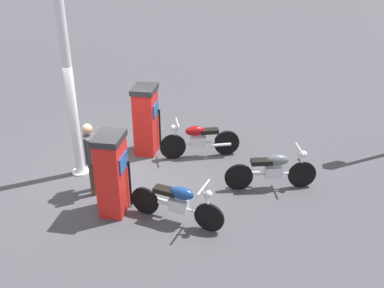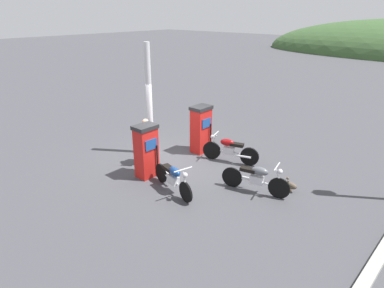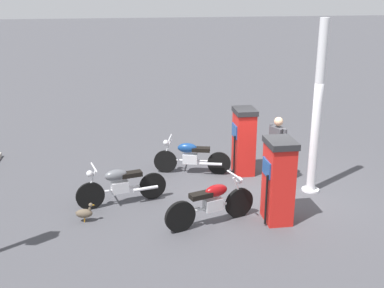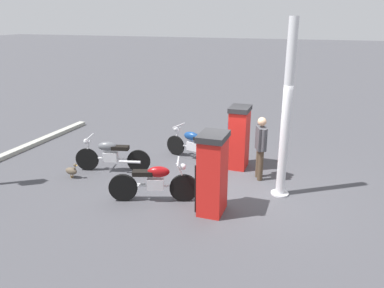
# 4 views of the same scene
# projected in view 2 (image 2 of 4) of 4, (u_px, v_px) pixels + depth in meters

# --- Properties ---
(ground_plane) EXTENTS (120.00, 120.00, 0.00)m
(ground_plane) POSITION_uv_depth(u_px,v_px,m) (172.00, 161.00, 11.40)
(ground_plane) COLOR #424247
(fuel_pump_near) EXTENTS (0.56, 0.69, 1.66)m
(fuel_pump_near) POSITION_uv_depth(u_px,v_px,m) (146.00, 151.00, 10.07)
(fuel_pump_near) COLOR red
(fuel_pump_near) RESTS_ON ground
(fuel_pump_far) EXTENTS (0.58, 0.72, 1.70)m
(fuel_pump_far) POSITION_uv_depth(u_px,v_px,m) (201.00, 129.00, 11.86)
(fuel_pump_far) COLOR red
(fuel_pump_far) RESTS_ON ground
(motorcycle_near_pump) EXTENTS (1.87, 0.75, 0.93)m
(motorcycle_near_pump) POSITION_uv_depth(u_px,v_px,m) (173.00, 177.00, 9.29)
(motorcycle_near_pump) COLOR black
(motorcycle_near_pump) RESTS_ON ground
(motorcycle_far_pump) EXTENTS (1.88, 0.78, 0.95)m
(motorcycle_far_pump) POSITION_uv_depth(u_px,v_px,m) (230.00, 150.00, 11.16)
(motorcycle_far_pump) COLOR black
(motorcycle_far_pump) RESTS_ON ground
(motorcycle_extra) EXTENTS (1.93, 0.66, 0.94)m
(motorcycle_extra) POSITION_uv_depth(u_px,v_px,m) (256.00, 177.00, 9.26)
(motorcycle_extra) COLOR black
(motorcycle_extra) RESTS_ON ground
(attendant_person) EXTENTS (0.32, 0.56, 1.58)m
(attendant_person) POSITION_uv_depth(u_px,v_px,m) (146.00, 139.00, 10.85)
(attendant_person) COLOR #473828
(attendant_person) RESTS_ON ground
(wandering_duck) EXTENTS (0.41, 0.20, 0.41)m
(wandering_duck) POSITION_uv_depth(u_px,v_px,m) (291.00, 185.00, 9.41)
(wandering_duck) COLOR brown
(wandering_duck) RESTS_ON ground
(canopy_support_pole) EXTENTS (0.40, 0.40, 3.86)m
(canopy_support_pole) POSITION_uv_depth(u_px,v_px,m) (149.00, 103.00, 11.37)
(canopy_support_pole) COLOR silver
(canopy_support_pole) RESTS_ON ground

